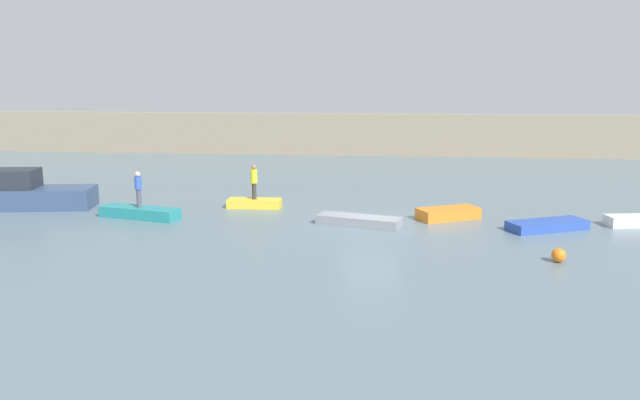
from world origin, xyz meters
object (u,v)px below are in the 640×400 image
at_px(rowboat_grey, 359,221).
at_px(person_blue_shirt, 138,187).
at_px(motorboat, 26,193).
at_px(rowboat_blue, 547,225).
at_px(person_hiviz_shirt, 254,180).
at_px(mooring_buoy, 559,255).
at_px(rowboat_yellow, 254,203).
at_px(rowboat_orange, 448,213).
at_px(rowboat_teal, 140,213).

bearing_deg(rowboat_grey, person_blue_shirt, -166.35).
distance_m(motorboat, rowboat_blue, 24.95).
xyz_separation_m(rowboat_blue, person_hiviz_shirt, (-13.53, 3.27, 1.20)).
relative_size(rowboat_grey, mooring_buoy, 7.31).
bearing_deg(rowboat_yellow, person_blue_shirt, -149.47).
bearing_deg(person_hiviz_shirt, rowboat_yellow, 180.00).
distance_m(rowboat_yellow, rowboat_blue, 13.92).
bearing_deg(motorboat, person_blue_shirt, -13.80).
xyz_separation_m(rowboat_grey, rowboat_orange, (4.07, 1.66, 0.06)).
height_order(rowboat_grey, person_blue_shirt, person_blue_shirt).
height_order(rowboat_teal, rowboat_yellow, rowboat_teal).
height_order(motorboat, person_blue_shirt, person_blue_shirt).
height_order(person_blue_shirt, mooring_buoy, person_blue_shirt).
bearing_deg(motorboat, rowboat_teal, -13.80).
xyz_separation_m(rowboat_orange, person_blue_shirt, (-14.30, -1.29, 1.19)).
relative_size(motorboat, rowboat_grey, 1.71).
distance_m(person_hiviz_shirt, mooring_buoy, 15.18).
bearing_deg(rowboat_teal, rowboat_blue, 13.31).
xyz_separation_m(motorboat, rowboat_grey, (16.73, -1.97, -0.54)).
height_order(motorboat, person_hiviz_shirt, person_hiviz_shirt).
height_order(person_hiviz_shirt, mooring_buoy, person_hiviz_shirt).
distance_m(rowboat_teal, mooring_buoy, 18.35).
bearing_deg(rowboat_blue, person_blue_shirt, 154.68).
distance_m(motorboat, mooring_buoy, 25.04).
bearing_deg(rowboat_orange, person_hiviz_shirt, 142.93).
distance_m(rowboat_teal, person_hiviz_shirt, 5.76).
xyz_separation_m(person_blue_shirt, mooring_buoy, (17.58, -5.28, -1.20)).
bearing_deg(rowboat_blue, rowboat_orange, 133.74).
bearing_deg(person_blue_shirt, rowboat_grey, -2.09).
relative_size(rowboat_grey, person_hiviz_shirt, 2.14).
bearing_deg(person_hiviz_shirt, mooring_buoy, -32.72).
bearing_deg(rowboat_teal, motorboat, -179.37).
xyz_separation_m(rowboat_teal, person_hiviz_shirt, (4.84, 2.91, 1.14)).
bearing_deg(motorboat, mooring_buoy, -15.93).
distance_m(rowboat_blue, person_hiviz_shirt, 13.97).
distance_m(rowboat_grey, mooring_buoy, 8.83).
distance_m(rowboat_orange, mooring_buoy, 7.33).
relative_size(rowboat_yellow, person_hiviz_shirt, 1.54).
xyz_separation_m(rowboat_grey, person_blue_shirt, (-10.23, 0.37, 1.25)).
relative_size(rowboat_teal, mooring_buoy, 7.67).
height_order(rowboat_grey, mooring_buoy, mooring_buoy).
height_order(rowboat_teal, mooring_buoy, rowboat_teal).
bearing_deg(rowboat_yellow, rowboat_teal, -149.47).
distance_m(person_blue_shirt, person_hiviz_shirt, 5.64).
xyz_separation_m(motorboat, mooring_buoy, (24.07, -6.87, -0.49)).
bearing_deg(mooring_buoy, rowboat_teal, 163.29).
distance_m(motorboat, rowboat_grey, 16.85).
height_order(rowboat_blue, person_hiviz_shirt, person_hiviz_shirt).
relative_size(motorboat, rowboat_blue, 1.82).
relative_size(rowboat_teal, rowboat_yellow, 1.46).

